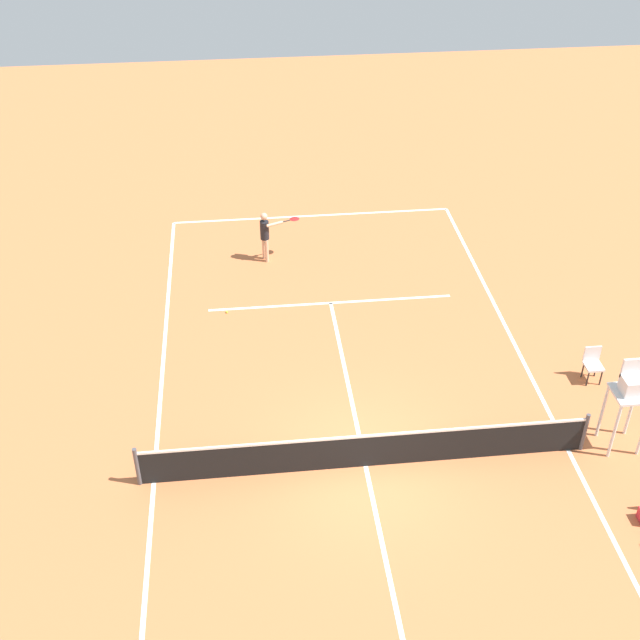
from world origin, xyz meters
TOP-DOWN VIEW (x-y plane):
  - ground_plane at (0.00, 0.00)m, footprint 60.00×60.00m
  - court_lines at (0.00, 0.00)m, footprint 9.72×24.53m
  - tennis_net at (0.00, 0.00)m, footprint 10.32×0.10m
  - player_serving at (1.73, -9.41)m, footprint 1.30×0.60m
  - tennis_ball at (3.07, -6.53)m, footprint 0.07×0.07m
  - umpire_chair at (-6.01, -0.07)m, footprint 0.80×0.80m
  - courtside_chair_mid at (-6.29, -2.47)m, footprint 0.44×0.46m

SIDE VIEW (x-z plane):
  - ground_plane at x=0.00m, z-range 0.00..0.00m
  - court_lines at x=0.00m, z-range 0.00..0.01m
  - tennis_ball at x=3.07m, z-range 0.00..0.07m
  - tennis_net at x=0.00m, z-range -0.04..1.03m
  - courtside_chair_mid at x=-6.29m, z-range 0.06..1.01m
  - player_serving at x=1.73m, z-range 0.16..1.84m
  - umpire_chair at x=-6.01m, z-range 0.40..2.81m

